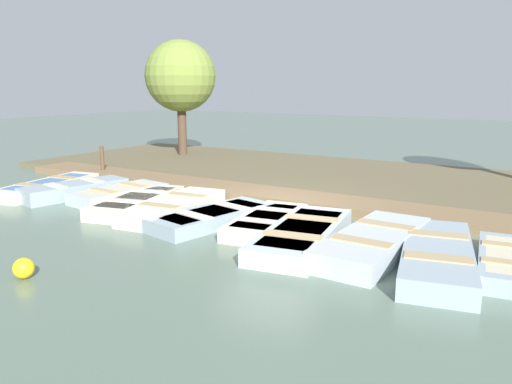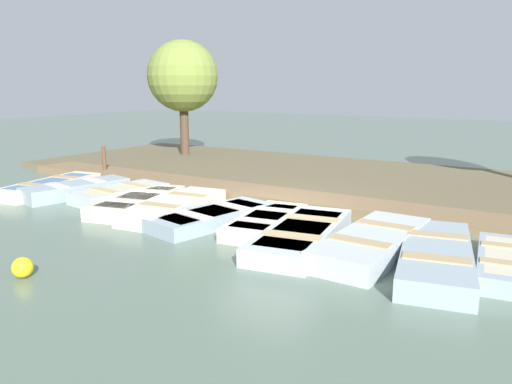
{
  "view_description": "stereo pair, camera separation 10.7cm",
  "coord_description": "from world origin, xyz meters",
  "px_view_note": "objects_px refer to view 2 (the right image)",
  "views": [
    {
      "loc": [
        10.58,
        6.1,
        3.1
      ],
      "look_at": [
        0.8,
        0.06,
        0.65
      ],
      "focal_mm": 35.0,
      "sensor_mm": 36.0,
      "label": 1
    },
    {
      "loc": [
        10.53,
        6.19,
        3.1
      ],
      "look_at": [
        0.8,
        0.06,
        0.65
      ],
      "focal_mm": 35.0,
      "sensor_mm": 36.0,
      "label": 2
    }
  ],
  "objects_px": {
    "rowboat_5": "(213,217)",
    "rowboat_10": "(510,263)",
    "mooring_post_near": "(104,160)",
    "park_tree_far_left": "(183,77)",
    "rowboat_6": "(266,222)",
    "rowboat_3": "(138,202)",
    "rowboat_7": "(302,234)",
    "buoy": "(22,267)",
    "rowboat_2": "(120,193)",
    "rowboat_0": "(50,186)",
    "rowboat_1": "(76,189)",
    "rowboat_4": "(174,207)",
    "rowboat_8": "(373,243)",
    "rowboat_9": "(436,256)"
  },
  "relations": [
    {
      "from": "rowboat_10",
      "to": "buoy",
      "type": "xyz_separation_m",
      "value": [
        4.54,
        -6.78,
        0.01
      ]
    },
    {
      "from": "rowboat_10",
      "to": "buoy",
      "type": "distance_m",
      "value": 8.16
    },
    {
      "from": "rowboat_9",
      "to": "park_tree_far_left",
      "type": "relative_size",
      "value": 0.75
    },
    {
      "from": "rowboat_2",
      "to": "rowboat_5",
      "type": "bearing_deg",
      "value": 87.22
    },
    {
      "from": "mooring_post_near",
      "to": "rowboat_3",
      "type": "bearing_deg",
      "value": 57.87
    },
    {
      "from": "rowboat_3",
      "to": "buoy",
      "type": "height_order",
      "value": "rowboat_3"
    },
    {
      "from": "park_tree_far_left",
      "to": "rowboat_10",
      "type": "bearing_deg",
      "value": 60.6
    },
    {
      "from": "rowboat_5",
      "to": "park_tree_far_left",
      "type": "relative_size",
      "value": 0.64
    },
    {
      "from": "rowboat_2",
      "to": "buoy",
      "type": "xyz_separation_m",
      "value": [
        4.92,
        3.01,
        -0.0
      ]
    },
    {
      "from": "rowboat_4",
      "to": "rowboat_10",
      "type": "relative_size",
      "value": 1.28
    },
    {
      "from": "rowboat_2",
      "to": "rowboat_6",
      "type": "bearing_deg",
      "value": 93.23
    },
    {
      "from": "rowboat_9",
      "to": "park_tree_far_left",
      "type": "xyz_separation_m",
      "value": [
        -8.06,
        -12.46,
        3.28
      ]
    },
    {
      "from": "rowboat_10",
      "to": "park_tree_far_left",
      "type": "bearing_deg",
      "value": -126.5
    },
    {
      "from": "rowboat_4",
      "to": "rowboat_8",
      "type": "relative_size",
      "value": 1.01
    },
    {
      "from": "rowboat_10",
      "to": "rowboat_8",
      "type": "bearing_deg",
      "value": -90.09
    },
    {
      "from": "rowboat_1",
      "to": "rowboat_4",
      "type": "relative_size",
      "value": 0.89
    },
    {
      "from": "rowboat_7",
      "to": "buoy",
      "type": "bearing_deg",
      "value": -46.31
    },
    {
      "from": "rowboat_0",
      "to": "rowboat_5",
      "type": "relative_size",
      "value": 1.1
    },
    {
      "from": "rowboat_3",
      "to": "rowboat_2",
      "type": "bearing_deg",
      "value": -125.3
    },
    {
      "from": "buoy",
      "to": "park_tree_far_left",
      "type": "relative_size",
      "value": 0.07
    },
    {
      "from": "rowboat_10",
      "to": "mooring_post_near",
      "type": "height_order",
      "value": "mooring_post_near"
    },
    {
      "from": "rowboat_2",
      "to": "rowboat_7",
      "type": "height_order",
      "value": "rowboat_7"
    },
    {
      "from": "rowboat_0",
      "to": "rowboat_6",
      "type": "distance_m",
      "value": 7.51
    },
    {
      "from": "rowboat_5",
      "to": "rowboat_10",
      "type": "distance_m",
      "value": 6.11
    },
    {
      "from": "rowboat_7",
      "to": "rowboat_8",
      "type": "xyz_separation_m",
      "value": [
        -0.16,
        1.42,
        0.03
      ]
    },
    {
      "from": "mooring_post_near",
      "to": "buoy",
      "type": "distance_m",
      "value": 9.57
    },
    {
      "from": "rowboat_6",
      "to": "rowboat_7",
      "type": "xyz_separation_m",
      "value": [
        0.51,
        1.14,
        0.02
      ]
    },
    {
      "from": "buoy",
      "to": "rowboat_0",
      "type": "bearing_deg",
      "value": -129.04
    },
    {
      "from": "rowboat_6",
      "to": "rowboat_7",
      "type": "distance_m",
      "value": 1.25
    },
    {
      "from": "rowboat_3",
      "to": "rowboat_9",
      "type": "distance_m",
      "value": 7.53
    },
    {
      "from": "rowboat_6",
      "to": "rowboat_10",
      "type": "xyz_separation_m",
      "value": [
        0.06,
        4.86,
        -0.0
      ]
    },
    {
      "from": "rowboat_0",
      "to": "buoy",
      "type": "xyz_separation_m",
      "value": [
        4.53,
        5.59,
        -0.0
      ]
    },
    {
      "from": "rowboat_1",
      "to": "rowboat_6",
      "type": "bearing_deg",
      "value": 102.58
    },
    {
      "from": "rowboat_3",
      "to": "park_tree_far_left",
      "type": "xyz_separation_m",
      "value": [
        -7.74,
        -4.95,
        3.31
      ]
    },
    {
      "from": "rowboat_2",
      "to": "park_tree_far_left",
      "type": "relative_size",
      "value": 0.54
    },
    {
      "from": "rowboat_5",
      "to": "buoy",
      "type": "relative_size",
      "value": 9.36
    },
    {
      "from": "rowboat_8",
      "to": "rowboat_9",
      "type": "bearing_deg",
      "value": 86.54
    },
    {
      "from": "park_tree_far_left",
      "to": "rowboat_1",
      "type": "bearing_deg",
      "value": 17.6
    },
    {
      "from": "rowboat_3",
      "to": "rowboat_6",
      "type": "height_order",
      "value": "rowboat_3"
    },
    {
      "from": "rowboat_5",
      "to": "rowboat_1",
      "type": "bearing_deg",
      "value": -81.18
    },
    {
      "from": "rowboat_6",
      "to": "rowboat_3",
      "type": "bearing_deg",
      "value": -96.9
    },
    {
      "from": "rowboat_6",
      "to": "park_tree_far_left",
      "type": "distance_m",
      "value": 12.04
    },
    {
      "from": "rowboat_2",
      "to": "mooring_post_near",
      "type": "relative_size",
      "value": 2.48
    },
    {
      "from": "rowboat_5",
      "to": "mooring_post_near",
      "type": "height_order",
      "value": "mooring_post_near"
    },
    {
      "from": "rowboat_6",
      "to": "park_tree_far_left",
      "type": "relative_size",
      "value": 0.57
    },
    {
      "from": "rowboat_1",
      "to": "park_tree_far_left",
      "type": "relative_size",
      "value": 0.61
    },
    {
      "from": "rowboat_7",
      "to": "mooring_post_near",
      "type": "relative_size",
      "value": 3.38
    },
    {
      "from": "rowboat_7",
      "to": "rowboat_10",
      "type": "distance_m",
      "value": 3.75
    },
    {
      "from": "rowboat_2",
      "to": "buoy",
      "type": "bearing_deg",
      "value": 38.29
    },
    {
      "from": "park_tree_far_left",
      "to": "mooring_post_near",
      "type": "bearing_deg",
      "value": 6.27
    }
  ]
}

